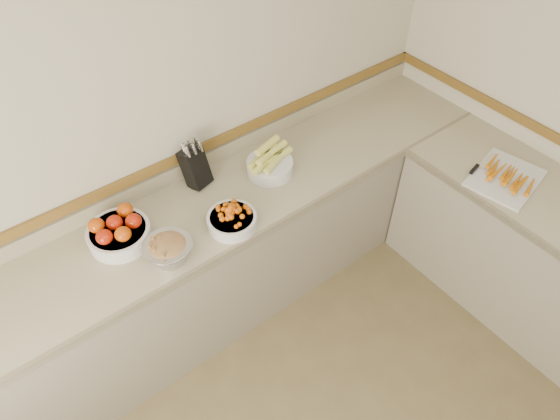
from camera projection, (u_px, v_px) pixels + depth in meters
back_wall at (152, 129)px, 2.61m from camera, size 4.00×0.00×4.00m
counter_back at (202, 267)px, 3.05m from camera, size 4.00×0.65×1.08m
knife_block at (195, 166)px, 2.83m from camera, size 0.16×0.18×0.31m
tomato_bowl at (119, 232)px, 2.56m from camera, size 0.33×0.33×0.16m
cherry_tomato_bowl at (232, 219)px, 2.65m from camera, size 0.27×0.27×0.15m
corn_bowl at (270, 163)px, 2.93m from camera, size 0.31×0.28×0.20m
rhubarb_bowl at (168, 250)px, 2.47m from camera, size 0.25×0.25×0.14m
cutting_board at (506, 177)px, 2.92m from camera, size 0.50×0.42×0.06m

